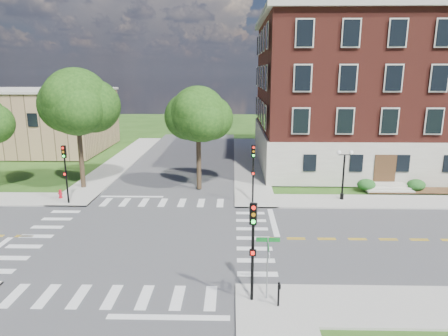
{
  "coord_description": "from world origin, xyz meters",
  "views": [
    {
      "loc": [
        5.83,
        -24.41,
        10.6
      ],
      "look_at": [
        5.13,
        6.46,
        3.2
      ],
      "focal_mm": 32.0,
      "sensor_mm": 36.0,
      "label": 1
    }
  ],
  "objects_px": {
    "street_sign_pole": "(268,256)",
    "fire_hydrant": "(60,194)",
    "traffic_signal_se": "(253,239)",
    "traffic_signal_ne": "(253,166)",
    "traffic_signal_nw": "(65,167)",
    "push_button_post": "(279,293)",
    "twin_lamp_west": "(344,172)"
  },
  "relations": [
    {
      "from": "push_button_post",
      "to": "fire_hydrant",
      "type": "height_order",
      "value": "push_button_post"
    },
    {
      "from": "fire_hydrant",
      "to": "twin_lamp_west",
      "type": "bearing_deg",
      "value": 0.52
    },
    {
      "from": "traffic_signal_ne",
      "to": "street_sign_pole",
      "type": "relative_size",
      "value": 1.55
    },
    {
      "from": "twin_lamp_west",
      "to": "push_button_post",
      "type": "xyz_separation_m",
      "value": [
        -7.15,
        -16.15,
        -1.73
      ]
    },
    {
      "from": "traffic_signal_nw",
      "to": "push_button_post",
      "type": "distance_m",
      "value": 21.59
    },
    {
      "from": "traffic_signal_se",
      "to": "street_sign_pole",
      "type": "distance_m",
      "value": 1.14
    },
    {
      "from": "traffic_signal_nw",
      "to": "street_sign_pole",
      "type": "relative_size",
      "value": 1.55
    },
    {
      "from": "traffic_signal_se",
      "to": "traffic_signal_nw",
      "type": "distance_m",
      "value": 20.24
    },
    {
      "from": "traffic_signal_ne",
      "to": "fire_hydrant",
      "type": "distance_m",
      "value": 16.67
    },
    {
      "from": "twin_lamp_west",
      "to": "street_sign_pole",
      "type": "bearing_deg",
      "value": -116.25
    },
    {
      "from": "traffic_signal_se",
      "to": "push_button_post",
      "type": "bearing_deg",
      "value": -23.7
    },
    {
      "from": "street_sign_pole",
      "to": "traffic_signal_se",
      "type": "bearing_deg",
      "value": -168.81
    },
    {
      "from": "push_button_post",
      "to": "traffic_signal_ne",
      "type": "bearing_deg",
      "value": 91.73
    },
    {
      "from": "traffic_signal_se",
      "to": "traffic_signal_ne",
      "type": "relative_size",
      "value": 1.0
    },
    {
      "from": "traffic_signal_nw",
      "to": "street_sign_pole",
      "type": "distance_m",
      "value": 20.68
    },
    {
      "from": "twin_lamp_west",
      "to": "push_button_post",
      "type": "distance_m",
      "value": 17.74
    },
    {
      "from": "twin_lamp_west",
      "to": "fire_hydrant",
      "type": "bearing_deg",
      "value": -179.48
    },
    {
      "from": "street_sign_pole",
      "to": "twin_lamp_west",
      "type": "bearing_deg",
      "value": 63.75
    },
    {
      "from": "traffic_signal_se",
      "to": "push_button_post",
      "type": "xyz_separation_m",
      "value": [
        1.19,
        -0.52,
        -2.39
      ]
    },
    {
      "from": "traffic_signal_ne",
      "to": "fire_hydrant",
      "type": "relative_size",
      "value": 6.4
    },
    {
      "from": "street_sign_pole",
      "to": "push_button_post",
      "type": "distance_m",
      "value": 1.72
    },
    {
      "from": "traffic_signal_ne",
      "to": "twin_lamp_west",
      "type": "distance_m",
      "value": 7.7
    },
    {
      "from": "traffic_signal_se",
      "to": "traffic_signal_nw",
      "type": "bearing_deg",
      "value": 135.75
    },
    {
      "from": "traffic_signal_nw",
      "to": "twin_lamp_west",
      "type": "bearing_deg",
      "value": 3.76
    },
    {
      "from": "street_sign_pole",
      "to": "fire_hydrant",
      "type": "bearing_deg",
      "value": 137.08
    },
    {
      "from": "traffic_signal_ne",
      "to": "traffic_signal_nw",
      "type": "bearing_deg",
      "value": -177.9
    },
    {
      "from": "street_sign_pole",
      "to": "fire_hydrant",
      "type": "relative_size",
      "value": 4.13
    },
    {
      "from": "traffic_signal_se",
      "to": "street_sign_pole",
      "type": "height_order",
      "value": "traffic_signal_se"
    },
    {
      "from": "traffic_signal_nw",
      "to": "push_button_post",
      "type": "bearing_deg",
      "value": -43.03
    },
    {
      "from": "traffic_signal_se",
      "to": "traffic_signal_nw",
      "type": "height_order",
      "value": "same"
    },
    {
      "from": "traffic_signal_ne",
      "to": "fire_hydrant",
      "type": "bearing_deg",
      "value": 177.48
    },
    {
      "from": "push_button_post",
      "to": "fire_hydrant",
      "type": "relative_size",
      "value": 1.6
    }
  ]
}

